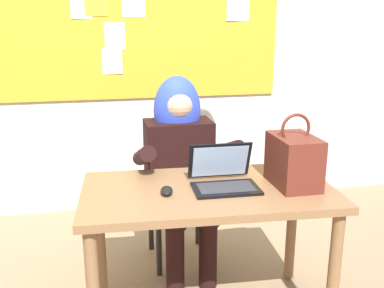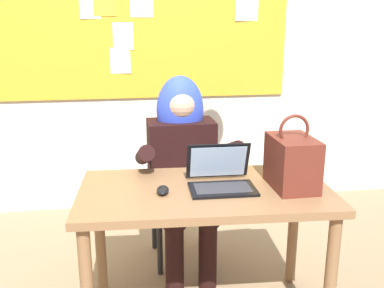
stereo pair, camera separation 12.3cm
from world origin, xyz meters
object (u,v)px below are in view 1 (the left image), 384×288
handbag (294,160)px  person_costumed (181,159)px  chair_at_desk (177,186)px  computer_mouse (167,191)px  desk_main (208,207)px  laptop (223,177)px

handbag → person_costumed: bearing=127.1°
chair_at_desk → computer_mouse: (-0.18, -0.73, 0.27)m
desk_main → person_costumed: (-0.04, 0.57, 0.08)m
desk_main → chair_at_desk: bearing=93.1°
person_costumed → laptop: size_ratio=3.63×
computer_mouse → handbag: handbag is taller
laptop → computer_mouse: bearing=-169.5°
desk_main → person_costumed: bearing=93.5°
computer_mouse → handbag: (0.65, -0.02, 0.12)m
person_costumed → handbag: bearing=36.3°
chair_at_desk → handbag: size_ratio=2.34×
desk_main → laptop: laptop is taller
computer_mouse → handbag: size_ratio=0.28×
computer_mouse → desk_main: bearing=17.6°
desk_main → person_costumed: person_costumed is taller
laptop → desk_main: bearing=-169.7°
person_costumed → desk_main: bearing=2.7°
person_costumed → computer_mouse: 0.63m
chair_at_desk → laptop: (0.12, -0.69, 0.30)m
chair_at_desk → person_costumed: bearing=-0.2°
desk_main → computer_mouse: computer_mouse is taller
person_costumed → handbag: size_ratio=3.26×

